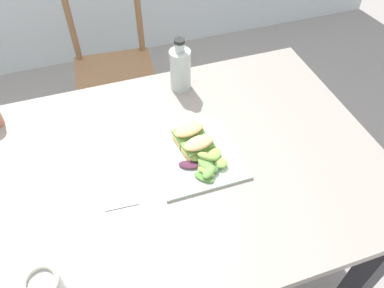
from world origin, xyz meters
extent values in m
plane|color=gray|center=(0.00, 0.00, 0.00)|extent=(9.02, 9.02, 0.00)
cube|color=gray|center=(0.08, -0.06, 0.72)|extent=(1.25, 0.89, 0.03)
cube|color=#2D2D33|center=(0.64, -0.44, 0.35)|extent=(0.07, 0.07, 0.71)
cube|color=#2D2D33|center=(-0.47, 0.31, 0.35)|extent=(0.07, 0.07, 0.71)
cube|color=#2D2D33|center=(0.64, 0.31, 0.35)|extent=(0.07, 0.07, 0.71)
cylinder|color=#8E6642|center=(-0.17, 0.68, 0.21)|extent=(0.03, 0.03, 0.43)
cylinder|color=#8E6642|center=(0.17, 0.65, 0.21)|extent=(0.03, 0.03, 0.43)
cylinder|color=#8E6642|center=(-0.15, 1.02, 0.21)|extent=(0.03, 0.03, 0.43)
cylinder|color=#8E6642|center=(0.19, 0.99, 0.21)|extent=(0.03, 0.03, 0.43)
cube|color=#8E6642|center=(0.01, 0.84, 0.44)|extent=(0.43, 0.43, 0.02)
cylinder|color=#8E6642|center=(-0.15, 1.03, 0.66)|extent=(0.03, 0.03, 0.42)
cylinder|color=#8E6642|center=(0.19, 1.00, 0.66)|extent=(0.03, 0.03, 0.42)
cube|color=beige|center=(0.14, -0.06, 0.74)|extent=(0.26, 0.26, 0.01)
cube|color=#DBB270|center=(0.15, -0.06, 0.76)|extent=(0.10, 0.07, 0.02)
cube|color=#6B9E47|center=(0.15, -0.05, 0.78)|extent=(0.10, 0.08, 0.01)
ellipsoid|color=#DBB270|center=(0.15, -0.06, 0.79)|extent=(0.11, 0.07, 0.02)
cube|color=#DBB270|center=(0.14, 0.01, 0.76)|extent=(0.10, 0.07, 0.02)
cube|color=#6B9E47|center=(0.14, 0.01, 0.78)|extent=(0.10, 0.08, 0.01)
ellipsoid|color=#DBB270|center=(0.14, 0.01, 0.79)|extent=(0.11, 0.07, 0.02)
ellipsoid|color=#518438|center=(0.15, -0.12, 0.76)|extent=(0.06, 0.06, 0.02)
ellipsoid|color=#84A84C|center=(0.14, -0.14, 0.76)|extent=(0.05, 0.06, 0.02)
ellipsoid|color=#84A84C|center=(0.13, -0.08, 0.76)|extent=(0.05, 0.05, 0.01)
ellipsoid|color=#84A84C|center=(0.19, -0.13, 0.76)|extent=(0.04, 0.04, 0.02)
ellipsoid|color=#84A84C|center=(0.17, -0.08, 0.76)|extent=(0.06, 0.06, 0.01)
ellipsoid|color=#3D7033|center=(0.19, -0.08, 0.76)|extent=(0.05, 0.05, 0.01)
ellipsoid|color=#518438|center=(0.17, -0.06, 0.76)|extent=(0.05, 0.04, 0.02)
ellipsoid|color=#6B9E47|center=(0.15, -0.11, 0.77)|extent=(0.04, 0.06, 0.02)
ellipsoid|color=#518438|center=(0.13, -0.16, 0.76)|extent=(0.06, 0.07, 0.01)
ellipsoid|color=#84A84C|center=(0.15, -0.10, 0.78)|extent=(0.06, 0.06, 0.02)
ellipsoid|color=#84A84C|center=(0.18, -0.10, 0.77)|extent=(0.07, 0.07, 0.02)
ellipsoid|color=#4C2338|center=(0.10, -0.10, 0.76)|extent=(0.07, 0.06, 0.01)
ellipsoid|color=#3D7033|center=(0.16, -0.13, 0.76)|extent=(0.06, 0.06, 0.01)
ellipsoid|color=#6B9E47|center=(0.14, -0.13, 0.76)|extent=(0.03, 0.04, 0.01)
ellipsoid|color=#518438|center=(0.17, -0.09, 0.76)|extent=(0.04, 0.04, 0.02)
ellipsoid|color=#6B9E47|center=(0.15, -0.15, 0.77)|extent=(0.06, 0.06, 0.02)
cube|color=silver|center=(-0.11, -0.07, 0.74)|extent=(0.11, 0.21, 0.00)
cube|color=silver|center=(-0.11, -0.09, 0.75)|extent=(0.02, 0.14, 0.00)
cube|color=silver|center=(-0.11, 0.00, 0.75)|extent=(0.03, 0.05, 0.00)
cube|color=#38383D|center=(-0.10, 0.01, 0.75)|extent=(0.00, 0.03, 0.00)
cube|color=#38383D|center=(-0.11, 0.01, 0.75)|extent=(0.00, 0.03, 0.00)
cube|color=#38383D|center=(-0.12, 0.01, 0.75)|extent=(0.00, 0.03, 0.00)
cylinder|color=black|center=(0.19, 0.28, 0.79)|extent=(0.07, 0.07, 0.11)
cylinder|color=#B2BCB7|center=(0.19, 0.28, 0.82)|extent=(0.08, 0.08, 0.15)
cylinder|color=#B2BCB7|center=(0.19, 0.28, 0.91)|extent=(0.03, 0.03, 0.03)
cylinder|color=black|center=(0.19, 0.28, 0.93)|extent=(0.04, 0.04, 0.01)
torus|color=#B7B29E|center=(-0.31, -0.38, 0.87)|extent=(0.08, 0.08, 0.01)
camera|label=1|loc=(-0.12, -0.78, 1.62)|focal=35.29mm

